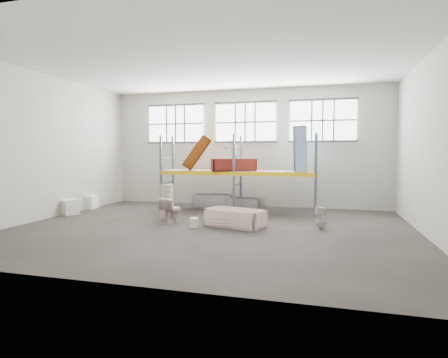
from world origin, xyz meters
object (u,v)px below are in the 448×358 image
(bathtub_beige, at_px, (235,218))
(toilet_white, at_px, (321,217))
(toilet_beige, at_px, (172,210))
(steel_tub_right, at_px, (245,205))
(cistern_tall, at_px, (167,201))
(rust_tub_flat, at_px, (233,165))
(blue_tub_upright, at_px, (300,150))
(carton_near, at_px, (68,207))
(steel_tub_left, at_px, (213,201))
(bucket, at_px, (194,223))

(bathtub_beige, height_order, toilet_white, toilet_white)
(toilet_beige, xyz_separation_m, steel_tub_right, (1.86, 2.95, -0.15))
(cistern_tall, xyz_separation_m, rust_tub_flat, (1.84, 2.19, 1.22))
(rust_tub_flat, distance_m, blue_tub_upright, 2.62)
(bathtub_beige, bearing_deg, toilet_white, 24.56)
(rust_tub_flat, bearing_deg, carton_near, -157.29)
(steel_tub_left, relative_size, steel_tub_right, 1.14)
(cistern_tall, relative_size, steel_tub_right, 0.86)
(steel_tub_left, bearing_deg, toilet_beige, -97.05)
(cistern_tall, bearing_deg, toilet_white, 3.20)
(bucket, bearing_deg, toilet_beige, 147.25)
(steel_tub_right, bearing_deg, bathtub_beige, -83.61)
(bathtub_beige, bearing_deg, carton_near, -167.34)
(toilet_beige, bearing_deg, steel_tub_left, -84.58)
(blue_tub_upright, bearing_deg, steel_tub_left, 175.64)
(rust_tub_flat, height_order, bucket, rust_tub_flat)
(steel_tub_left, bearing_deg, blue_tub_upright, -4.36)
(toilet_white, relative_size, blue_tub_upright, 0.39)
(cistern_tall, bearing_deg, blue_tub_upright, 36.52)
(bathtub_beige, relative_size, rust_tub_flat, 1.07)
(toilet_beige, bearing_deg, carton_near, 7.26)
(cistern_tall, relative_size, steel_tub_left, 0.76)
(toilet_white, xyz_separation_m, bucket, (-3.76, -0.86, -0.19))
(steel_tub_left, distance_m, carton_near, 5.55)
(steel_tub_left, height_order, steel_tub_right, steel_tub_left)
(blue_tub_upright, bearing_deg, bathtub_beige, -119.05)
(toilet_white, xyz_separation_m, steel_tub_right, (-2.93, 2.74, -0.09))
(carton_near, bearing_deg, cistern_tall, 3.17)
(rust_tub_flat, bearing_deg, steel_tub_right, 18.25)
(toilet_beige, bearing_deg, cistern_tall, -42.51)
(steel_tub_right, height_order, blue_tub_upright, blue_tub_upright)
(cistern_tall, height_order, bucket, cistern_tall)
(cistern_tall, relative_size, bucket, 3.87)
(cistern_tall, xyz_separation_m, steel_tub_right, (2.29, 2.33, -0.34))
(cistern_tall, xyz_separation_m, blue_tub_upright, (4.39, 2.41, 1.80))
(bathtub_beige, xyz_separation_m, carton_near, (-6.53, 0.53, 0.01))
(toilet_beige, relative_size, rust_tub_flat, 0.48)
(toilet_white, relative_size, carton_near, 1.06)
(toilet_beige, xyz_separation_m, cistern_tall, (-0.43, 0.61, 0.19))
(steel_tub_right, bearing_deg, rust_tub_flat, -161.75)
(rust_tub_flat, bearing_deg, steel_tub_left, 153.74)
(toilet_beige, distance_m, steel_tub_left, 3.32)
(bathtub_beige, bearing_deg, blue_tub_upright, 78.21)
(toilet_beige, relative_size, blue_tub_upright, 0.46)
(bathtub_beige, bearing_deg, bucket, -138.31)
(cistern_tall, xyz_separation_m, carton_near, (-3.90, -0.22, -0.32))
(toilet_white, bearing_deg, rust_tub_flat, -145.92)
(toilet_white, relative_size, steel_tub_right, 0.50)
(carton_near, bearing_deg, steel_tub_right, 22.39)
(carton_near, bearing_deg, toilet_white, -1.22)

